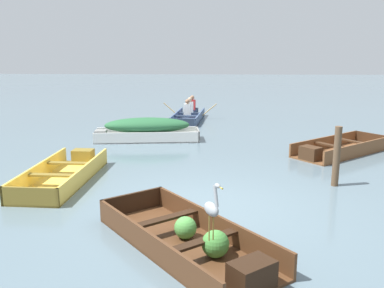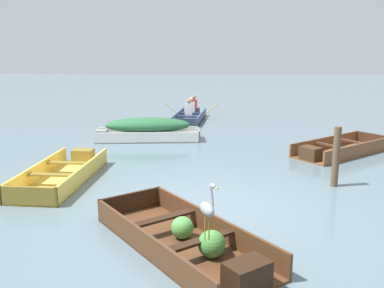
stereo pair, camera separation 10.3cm
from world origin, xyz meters
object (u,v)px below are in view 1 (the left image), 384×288
at_px(dinghy_dark_varnish_foreground, 193,242).
at_px(rowboat_slate_blue_with_crew, 189,115).
at_px(skiff_yellow_far_moored, 65,174).
at_px(mooring_post, 337,156).
at_px(heron_on_dinghy, 212,208).
at_px(skiff_wooden_brown_mid_moored, 338,149).
at_px(skiff_white_near_moored, 146,128).

xyz_separation_m(dinghy_dark_varnish_foreground, rowboat_slate_blue_with_crew, (-0.58, 11.68, 0.06)).
bearing_deg(dinghy_dark_varnish_foreground, skiff_yellow_far_moored, 131.83).
bearing_deg(mooring_post, skiff_yellow_far_moored, 177.93).
bearing_deg(heron_on_dinghy, skiff_wooden_brown_mid_moored, 61.27).
bearing_deg(skiff_wooden_brown_mid_moored, rowboat_slate_blue_with_crew, 128.32).
height_order(skiff_yellow_far_moored, mooring_post, mooring_post).
relative_size(dinghy_dark_varnish_foreground, skiff_white_near_moored, 0.99).
xyz_separation_m(skiff_white_near_moored, mooring_post, (4.75, -4.43, 0.23)).
relative_size(dinghy_dark_varnish_foreground, rowboat_slate_blue_with_crew, 1.08).
bearing_deg(skiff_wooden_brown_mid_moored, heron_on_dinghy, -118.73).
xyz_separation_m(skiff_white_near_moored, skiff_yellow_far_moored, (-1.27, -4.21, -0.29)).
bearing_deg(dinghy_dark_varnish_foreground, rowboat_slate_blue_with_crew, 92.87).
xyz_separation_m(skiff_wooden_brown_mid_moored, skiff_yellow_far_moored, (-6.92, -2.64, 0.00)).
distance_m(rowboat_slate_blue_with_crew, heron_on_dinghy, 12.29).
height_order(dinghy_dark_varnish_foreground, mooring_post, mooring_post).
bearing_deg(skiff_yellow_far_moored, skiff_wooden_brown_mid_moored, 20.86).
bearing_deg(dinghy_dark_varnish_foreground, skiff_wooden_brown_mid_moored, 57.23).
height_order(skiff_white_near_moored, skiff_yellow_far_moored, skiff_white_near_moored).
bearing_deg(mooring_post, rowboat_slate_blue_with_crew, 112.72).
bearing_deg(skiff_wooden_brown_mid_moored, skiff_yellow_far_moored, -159.14).
distance_m(skiff_wooden_brown_mid_moored, heron_on_dinghy, 7.55).
bearing_deg(heron_on_dinghy, dinghy_dark_varnish_foreground, 116.27).
relative_size(skiff_yellow_far_moored, rowboat_slate_blue_with_crew, 1.05).
distance_m(dinghy_dark_varnish_foreground, skiff_yellow_far_moored, 4.55).
xyz_separation_m(skiff_wooden_brown_mid_moored, rowboat_slate_blue_with_crew, (-4.47, 5.65, 0.08)).
xyz_separation_m(skiff_yellow_far_moored, mooring_post, (6.02, -0.22, 0.52)).
xyz_separation_m(rowboat_slate_blue_with_crew, mooring_post, (3.56, -8.51, 0.44)).
bearing_deg(heron_on_dinghy, skiff_white_near_moored, 104.06).
relative_size(skiff_wooden_brown_mid_moored, skiff_yellow_far_moored, 0.97).
bearing_deg(dinghy_dark_varnish_foreground, mooring_post, 46.84).
bearing_deg(dinghy_dark_varnish_foreground, skiff_white_near_moored, 103.10).
distance_m(skiff_wooden_brown_mid_moored, rowboat_slate_blue_with_crew, 7.21).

